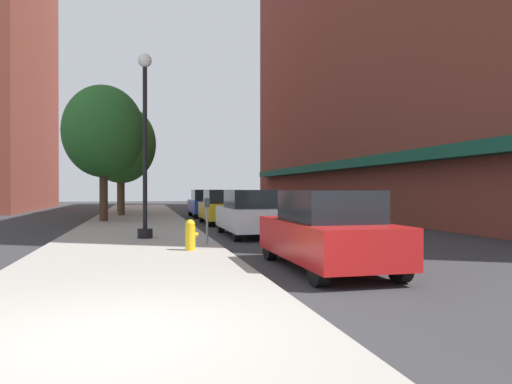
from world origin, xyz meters
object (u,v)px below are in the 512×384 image
(tree_near, at_px, (104,132))
(car_red, at_px, (327,231))
(tree_far, at_px, (121,144))
(parking_meter_near, at_px, (207,215))
(tree_mid, at_px, (120,145))
(car_white, at_px, (250,214))
(fire_hydrant, at_px, (190,235))
(car_yellow, at_px, (222,207))
(lamppost, at_px, (145,142))
(car_blue, at_px, (206,204))

(tree_near, xyz_separation_m, car_red, (5.61, -15.22, -3.71))
(tree_far, bearing_deg, parking_meter_near, -79.33)
(tree_mid, xyz_separation_m, car_white, (5.29, -18.07, -3.97))
(parking_meter_near, bearing_deg, fire_hydrant, -115.52)
(fire_hydrant, xyz_separation_m, parking_meter_near, (0.59, 1.24, 0.43))
(parking_meter_near, relative_size, tree_mid, 0.18)
(parking_meter_near, xyz_separation_m, tree_mid, (-3.34, 21.19, 3.82))
(tree_near, xyz_separation_m, car_white, (5.61, -7.91, -3.71))
(car_red, height_order, car_yellow, same)
(lamppost, bearing_deg, car_yellow, 62.82)
(lamppost, height_order, car_blue, lamppost)
(parking_meter_near, bearing_deg, tree_mid, 98.96)
(tree_near, distance_m, tree_mid, 10.16)
(lamppost, relative_size, car_red, 1.37)
(tree_mid, xyz_separation_m, tree_far, (0.30, -5.06, -0.38))
(fire_hydrant, distance_m, car_red, 3.90)
(parking_meter_near, xyz_separation_m, tree_far, (-3.04, 16.13, 3.45))
(car_red, xyz_separation_m, car_yellow, (0.00, 13.44, 0.00))
(lamppost, height_order, car_yellow, lamppost)
(car_yellow, relative_size, car_blue, 1.00)
(car_red, relative_size, car_blue, 1.00)
(car_white, bearing_deg, parking_meter_near, -123.58)
(car_red, xyz_separation_m, car_blue, (0.00, 19.59, 0.00))
(tree_mid, xyz_separation_m, car_yellow, (5.29, -11.93, -3.97))
(tree_near, relative_size, car_white, 1.56)
(lamppost, xyz_separation_m, tree_mid, (-1.63, 19.06, 1.57))
(lamppost, xyz_separation_m, car_red, (3.66, -6.32, -2.39))
(parking_meter_near, height_order, tree_far, tree_far)
(tree_far, height_order, car_red, tree_far)
(fire_hydrant, xyz_separation_m, tree_far, (-2.45, 17.37, 3.88))
(lamppost, relative_size, car_blue, 1.37)
(car_blue, bearing_deg, car_white, -91.47)
(car_blue, bearing_deg, tree_mid, 130.98)
(tree_far, bearing_deg, tree_near, -96.95)
(tree_mid, height_order, car_yellow, tree_mid)
(parking_meter_near, bearing_deg, car_yellow, 78.11)
(car_white, height_order, car_yellow, same)
(parking_meter_near, height_order, car_yellow, car_yellow)
(tree_far, bearing_deg, lamppost, -84.58)
(tree_near, xyz_separation_m, tree_far, (0.62, 5.09, -0.12))
(car_blue, bearing_deg, car_yellow, -91.47)
(tree_far, bearing_deg, fire_hydrant, -81.99)
(fire_hydrant, xyz_separation_m, tree_mid, (-2.75, 22.44, 4.25))
(tree_far, bearing_deg, tree_mid, 93.44)
(tree_mid, bearing_deg, fire_hydrant, -83.01)
(lamppost, bearing_deg, car_white, 15.17)
(car_yellow, bearing_deg, car_white, -91.37)
(lamppost, relative_size, fire_hydrant, 7.47)
(parking_meter_near, distance_m, tree_far, 16.77)
(fire_hydrant, distance_m, parking_meter_near, 1.44)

